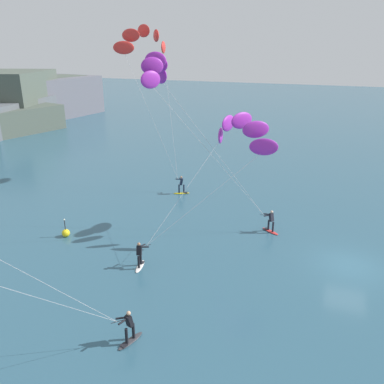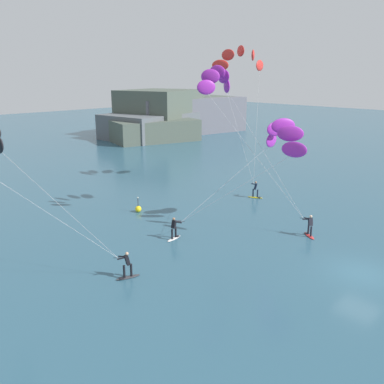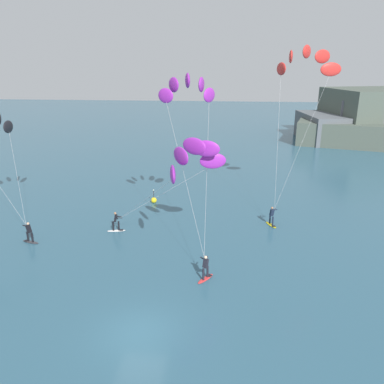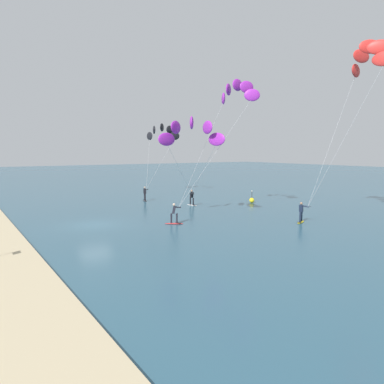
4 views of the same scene
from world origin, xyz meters
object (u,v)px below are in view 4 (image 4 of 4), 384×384
at_px(kitesurfer_nearshore, 161,134).
at_px(kitesurfer_far_out, 192,135).
at_px(kitesurfer_mid_water, 235,96).
at_px(kitesurfer_downwind, 367,62).
at_px(marker_buoy, 252,200).

relative_size(kitesurfer_nearshore, kitesurfer_far_out, 0.98).
relative_size(kitesurfer_nearshore, kitesurfer_mid_water, 0.76).
bearing_deg(kitesurfer_nearshore, kitesurfer_far_out, -20.44).
bearing_deg(kitesurfer_downwind, kitesurfer_mid_water, -147.95).
bearing_deg(marker_buoy, kitesurfer_far_out, -67.10).
xyz_separation_m(kitesurfer_nearshore, marker_buoy, (13.09, 4.46, -7.69)).
distance_m(kitesurfer_nearshore, marker_buoy, 15.82).
xyz_separation_m(kitesurfer_mid_water, kitesurfer_far_out, (0.63, -5.11, -3.61)).
distance_m(kitesurfer_far_out, kitesurfer_downwind, 15.04).
xyz_separation_m(kitesurfer_mid_water, kitesurfer_downwind, (9.30, 5.82, 1.99)).
distance_m(kitesurfer_far_out, marker_buoy, 13.87).
bearing_deg(kitesurfer_mid_water, kitesurfer_downwind, 32.05).
relative_size(kitesurfer_mid_water, marker_buoy, 9.02).
height_order(kitesurfer_downwind, marker_buoy, kitesurfer_downwind).
bearing_deg(kitesurfer_far_out, kitesurfer_downwind, 51.57).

